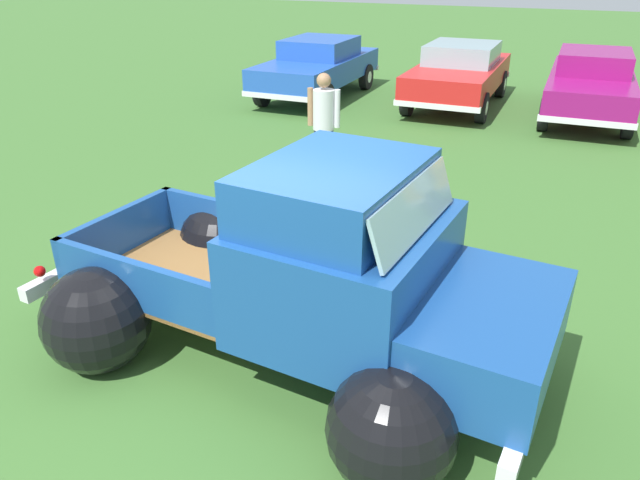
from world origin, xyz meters
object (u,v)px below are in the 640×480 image
object	(u,v)px
vintage_pickup_truck	(319,290)
show_car_2	(591,82)
show_car_0	(318,66)
spectator_2	(324,120)
show_car_1	(459,72)

from	to	relation	value
vintage_pickup_truck	show_car_2	world-z (taller)	vintage_pickup_truck
show_car_0	show_car_2	distance (m)	6.38
show_car_0	spectator_2	distance (m)	6.13
show_car_1	show_car_2	bearing A→B (deg)	89.81
show_car_0	spectator_2	bearing A→B (deg)	24.17
show_car_2	show_car_1	bearing A→B (deg)	-90.91
show_car_2	spectator_2	size ratio (longest dim) A/B	2.76
show_car_1	show_car_2	distance (m)	2.90
spectator_2	show_car_2	bearing A→B (deg)	141.24
show_car_1	spectator_2	bearing A→B (deg)	-8.69
vintage_pickup_truck	show_car_0	bearing A→B (deg)	118.83
vintage_pickup_truck	show_car_1	size ratio (longest dim) A/B	1.08
show_car_0	show_car_2	world-z (taller)	same
show_car_0	spectator_2	xyz separation A→B (m)	(2.55, -5.57, 0.19)
show_car_0	show_car_2	size ratio (longest dim) A/B	0.95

